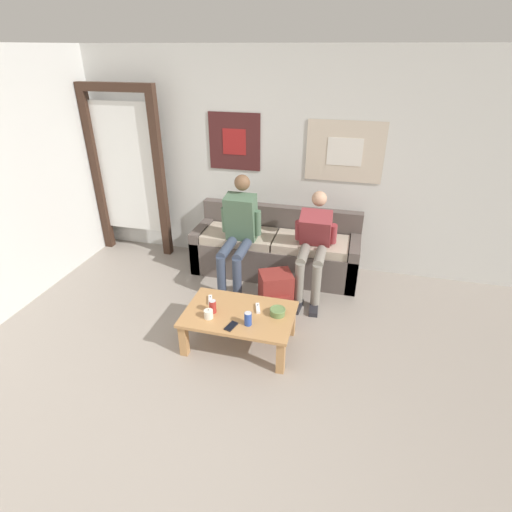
{
  "coord_description": "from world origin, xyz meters",
  "views": [
    {
      "loc": [
        1.02,
        -1.63,
        2.52
      ],
      "look_at": [
        0.14,
        1.76,
        0.67
      ],
      "focal_mm": 28.0,
      "sensor_mm": 36.0,
      "label": 1
    }
  ],
  "objects_px": {
    "backpack": "(276,291)",
    "cell_phone": "(231,326)",
    "person_seated_adult": "(238,230)",
    "person_seated_teen": "(314,242)",
    "drink_can_red": "(213,306)",
    "game_controller_near_left": "(210,300)",
    "game_controller_near_right": "(258,308)",
    "couch": "(276,250)",
    "pillar_candle": "(209,314)",
    "drink_can_blue": "(248,319)",
    "coffee_table": "(239,318)",
    "ceramic_bowl": "(278,311)"
  },
  "relations": [
    {
      "from": "ceramic_bowl",
      "to": "game_controller_near_right",
      "type": "relative_size",
      "value": 0.98
    },
    {
      "from": "couch",
      "to": "pillar_candle",
      "type": "relative_size",
      "value": 21.74
    },
    {
      "from": "drink_can_red",
      "to": "cell_phone",
      "type": "relative_size",
      "value": 0.83
    },
    {
      "from": "coffee_table",
      "to": "game_controller_near_right",
      "type": "bearing_deg",
      "value": 32.75
    },
    {
      "from": "drink_can_red",
      "to": "cell_phone",
      "type": "xyz_separation_m",
      "value": [
        0.23,
        -0.16,
        -0.06
      ]
    },
    {
      "from": "backpack",
      "to": "drink_can_red",
      "type": "bearing_deg",
      "value": -120.44
    },
    {
      "from": "drink_can_blue",
      "to": "ceramic_bowl",
      "type": "bearing_deg",
      "value": 43.12
    },
    {
      "from": "coffee_table",
      "to": "drink_can_blue",
      "type": "bearing_deg",
      "value": -49.22
    },
    {
      "from": "cell_phone",
      "to": "game_controller_near_right",
      "type": "bearing_deg",
      "value": 62.5
    },
    {
      "from": "backpack",
      "to": "game_controller_near_right",
      "type": "xyz_separation_m",
      "value": [
        -0.05,
        -0.6,
        0.18
      ]
    },
    {
      "from": "person_seated_teen",
      "to": "cell_phone",
      "type": "distance_m",
      "value": 1.46
    },
    {
      "from": "person_seated_teen",
      "to": "game_controller_near_right",
      "type": "height_order",
      "value": "person_seated_teen"
    },
    {
      "from": "drink_can_red",
      "to": "cell_phone",
      "type": "bearing_deg",
      "value": -35.89
    },
    {
      "from": "person_seated_adult",
      "to": "ceramic_bowl",
      "type": "xyz_separation_m",
      "value": [
        0.67,
        -1.01,
        -0.29
      ]
    },
    {
      "from": "backpack",
      "to": "cell_phone",
      "type": "xyz_separation_m",
      "value": [
        -0.21,
        -0.91,
        0.17
      ]
    },
    {
      "from": "drink_can_red",
      "to": "game_controller_near_left",
      "type": "xyz_separation_m",
      "value": [
        -0.09,
        0.16,
        -0.05
      ]
    },
    {
      "from": "couch",
      "to": "cell_phone",
      "type": "xyz_separation_m",
      "value": [
        -0.05,
        -1.66,
        0.08
      ]
    },
    {
      "from": "person_seated_teen",
      "to": "pillar_candle",
      "type": "xyz_separation_m",
      "value": [
        -0.77,
        -1.26,
        -0.22
      ]
    },
    {
      "from": "pillar_candle",
      "to": "drink_can_blue",
      "type": "relative_size",
      "value": 0.74
    },
    {
      "from": "person_seated_adult",
      "to": "backpack",
      "type": "relative_size",
      "value": 3.02
    },
    {
      "from": "couch",
      "to": "game_controller_near_left",
      "type": "bearing_deg",
      "value": -105.1
    },
    {
      "from": "coffee_table",
      "to": "person_seated_adult",
      "type": "relative_size",
      "value": 0.79
    },
    {
      "from": "coffee_table",
      "to": "person_seated_adult",
      "type": "xyz_separation_m",
      "value": [
        -0.32,
        1.07,
        0.39
      ]
    },
    {
      "from": "person_seated_adult",
      "to": "game_controller_near_left",
      "type": "height_order",
      "value": "person_seated_adult"
    },
    {
      "from": "person_seated_adult",
      "to": "cell_phone",
      "type": "xyz_separation_m",
      "value": [
        0.31,
        -1.29,
        -0.32
      ]
    },
    {
      "from": "couch",
      "to": "pillar_candle",
      "type": "bearing_deg",
      "value": -100.01
    },
    {
      "from": "couch",
      "to": "person_seated_teen",
      "type": "distance_m",
      "value": 0.67
    },
    {
      "from": "ceramic_bowl",
      "to": "cell_phone",
      "type": "height_order",
      "value": "ceramic_bowl"
    },
    {
      "from": "person_seated_teen",
      "to": "couch",
      "type": "bearing_deg",
      "value": 146.2
    },
    {
      "from": "game_controller_near_left",
      "to": "drink_can_blue",
      "type": "bearing_deg",
      "value": -30.24
    },
    {
      "from": "backpack",
      "to": "drink_can_red",
      "type": "relative_size",
      "value": 3.38
    },
    {
      "from": "person_seated_adult",
      "to": "cell_phone",
      "type": "height_order",
      "value": "person_seated_adult"
    },
    {
      "from": "person_seated_teen",
      "to": "drink_can_red",
      "type": "relative_size",
      "value": 8.93
    },
    {
      "from": "cell_phone",
      "to": "drink_can_red",
      "type": "bearing_deg",
      "value": 144.11
    },
    {
      "from": "couch",
      "to": "ceramic_bowl",
      "type": "height_order",
      "value": "couch"
    },
    {
      "from": "pillar_candle",
      "to": "cell_phone",
      "type": "bearing_deg",
      "value": -17.21
    },
    {
      "from": "couch",
      "to": "pillar_candle",
      "type": "xyz_separation_m",
      "value": [
        -0.28,
        -1.59,
        0.11
      ]
    },
    {
      "from": "backpack",
      "to": "drink_can_blue",
      "type": "xyz_separation_m",
      "value": [
        -0.08,
        -0.84,
        0.23
      ]
    },
    {
      "from": "drink_can_red",
      "to": "drink_can_blue",
      "type": "bearing_deg",
      "value": -15.09
    },
    {
      "from": "cell_phone",
      "to": "ceramic_bowl",
      "type": "bearing_deg",
      "value": 37.54
    },
    {
      "from": "person_seated_adult",
      "to": "game_controller_near_right",
      "type": "relative_size",
      "value": 8.6
    },
    {
      "from": "person_seated_adult",
      "to": "cell_phone",
      "type": "distance_m",
      "value": 1.36
    },
    {
      "from": "person_seated_adult",
      "to": "person_seated_teen",
      "type": "distance_m",
      "value": 0.85
    },
    {
      "from": "game_controller_near_right",
      "to": "backpack",
      "type": "bearing_deg",
      "value": 85.35
    },
    {
      "from": "person_seated_teen",
      "to": "drink_can_blue",
      "type": "bearing_deg",
      "value": -107.52
    },
    {
      "from": "coffee_table",
      "to": "cell_phone",
      "type": "bearing_deg",
      "value": -92.47
    },
    {
      "from": "drink_can_red",
      "to": "person_seated_teen",
      "type": "bearing_deg",
      "value": 56.93
    },
    {
      "from": "pillar_candle",
      "to": "drink_can_red",
      "type": "height_order",
      "value": "drink_can_red"
    },
    {
      "from": "couch",
      "to": "game_controller_near_right",
      "type": "xyz_separation_m",
      "value": [
        0.12,
        -1.35,
        0.08
      ]
    },
    {
      "from": "person_seated_teen",
      "to": "cell_phone",
      "type": "height_order",
      "value": "person_seated_teen"
    }
  ]
}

